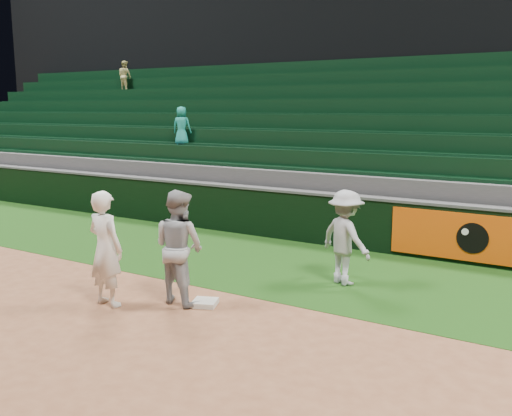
{
  "coord_description": "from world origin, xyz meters",
  "views": [
    {
      "loc": [
        5.62,
        -7.09,
        3.25
      ],
      "look_at": [
        -0.19,
        2.3,
        1.3
      ],
      "focal_mm": 40.0,
      "sensor_mm": 36.0,
      "label": 1
    }
  ],
  "objects_px": {
    "first_baseman": "(106,249)",
    "baserunner": "(179,247)",
    "first_base": "(205,303)",
    "base_coach": "(345,238)"
  },
  "relations": [
    {
      "from": "first_base",
      "to": "first_baseman",
      "type": "bearing_deg",
      "value": -149.53
    },
    {
      "from": "first_baseman",
      "to": "base_coach",
      "type": "bearing_deg",
      "value": -129.71
    },
    {
      "from": "baserunner",
      "to": "base_coach",
      "type": "xyz_separation_m",
      "value": [
        1.98,
        2.39,
        -0.07
      ]
    },
    {
      "from": "first_base",
      "to": "baserunner",
      "type": "xyz_separation_m",
      "value": [
        -0.46,
        -0.08,
        0.92
      ]
    },
    {
      "from": "baserunner",
      "to": "first_baseman",
      "type": "bearing_deg",
      "value": 44.98
    },
    {
      "from": "baserunner",
      "to": "base_coach",
      "type": "height_order",
      "value": "baserunner"
    },
    {
      "from": "first_base",
      "to": "first_baseman",
      "type": "height_order",
      "value": "first_baseman"
    },
    {
      "from": "first_baseman",
      "to": "baserunner",
      "type": "relative_size",
      "value": 1.0
    },
    {
      "from": "first_baseman",
      "to": "baserunner",
      "type": "height_order",
      "value": "first_baseman"
    },
    {
      "from": "first_baseman",
      "to": "base_coach",
      "type": "relative_size",
      "value": 1.09
    }
  ]
}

